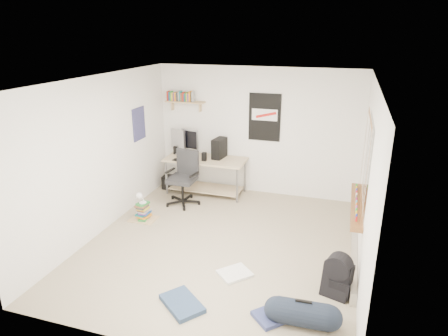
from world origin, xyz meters
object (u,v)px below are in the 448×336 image
(office_chair, at_px, (182,180))
(duffel_bag, at_px, (303,314))
(book_stack, at_px, (143,212))
(desk, at_px, (206,176))
(backpack, at_px, (337,280))

(office_chair, xyz_separation_m, duffel_bag, (2.58, -2.65, -0.35))
(office_chair, xyz_separation_m, book_stack, (-0.39, -0.83, -0.34))
(desk, relative_size, backpack, 3.55)
(desk, xyz_separation_m, backpack, (2.68, -2.61, -0.16))
(office_chair, height_order, book_stack, office_chair)
(backpack, xyz_separation_m, book_stack, (-3.31, 1.13, -0.05))
(duffel_bag, distance_m, book_stack, 3.49)
(duffel_bag, bearing_deg, backpack, 61.42)
(office_chair, distance_m, backpack, 3.53)
(desk, relative_size, duffel_bag, 2.73)
(office_chair, bearing_deg, book_stack, -106.65)
(desk, distance_m, office_chair, 0.70)
(desk, distance_m, book_stack, 1.62)
(office_chair, height_order, duffel_bag, office_chair)
(backpack, bearing_deg, office_chair, 163.29)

